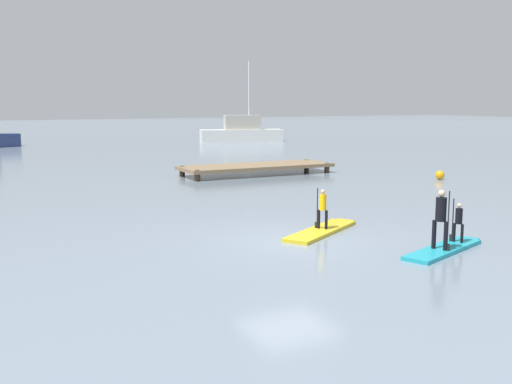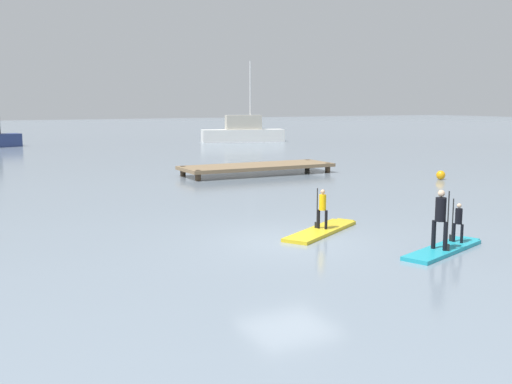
% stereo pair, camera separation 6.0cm
% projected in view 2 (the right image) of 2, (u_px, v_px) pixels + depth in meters
% --- Properties ---
extents(ground_plane, '(240.00, 240.00, 0.00)m').
position_uv_depth(ground_plane, '(289.00, 242.00, 16.63)').
color(ground_plane, gray).
extents(paddleboard_near, '(3.40, 2.43, 0.10)m').
position_uv_depth(paddleboard_near, '(322.00, 230.00, 17.87)').
color(paddleboard_near, gold).
rests_on(paddleboard_near, ground).
extents(paddler_child_solo, '(0.28, 0.36, 1.20)m').
position_uv_depth(paddler_child_solo, '(322.00, 207.00, 17.78)').
color(paddler_child_solo, black).
rests_on(paddler_child_solo, paddleboard_near).
extents(paddleboard_far, '(3.25, 1.71, 0.10)m').
position_uv_depth(paddleboard_far, '(444.00, 249.00, 15.60)').
color(paddleboard_far, '#1E9EB2').
rests_on(paddleboard_far, ground).
extents(paddler_adult, '(0.34, 0.47, 1.52)m').
position_uv_depth(paddler_adult, '(441.00, 216.00, 15.23)').
color(paddler_adult, black).
rests_on(paddler_adult, paddleboard_far).
extents(paddler_child_front, '(0.24, 0.36, 1.16)m').
position_uv_depth(paddler_child_front, '(458.00, 221.00, 16.07)').
color(paddler_child_front, black).
rests_on(paddler_child_front, paddleboard_far).
extents(motor_boat_small_navy, '(8.04, 3.69, 7.62)m').
position_uv_depth(motor_boat_small_navy, '(243.00, 132.00, 58.19)').
color(motor_boat_small_navy, silver).
rests_on(motor_boat_small_navy, ground).
extents(floating_dock, '(8.14, 2.66, 0.52)m').
position_uv_depth(floating_dock, '(257.00, 166.00, 32.02)').
color(floating_dock, '#846B4C').
rests_on(floating_dock, ground).
extents(mooring_buoy_near, '(0.44, 0.44, 0.44)m').
position_uv_depth(mooring_buoy_near, '(441.00, 175.00, 29.92)').
color(mooring_buoy_near, orange).
rests_on(mooring_buoy_near, ground).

